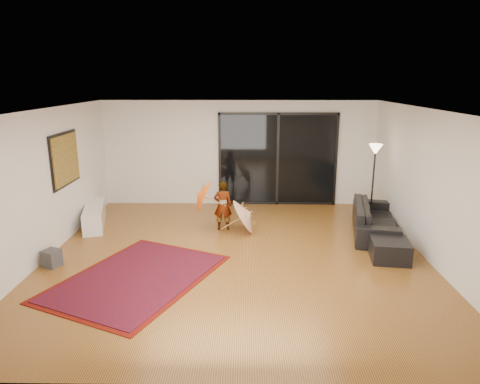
{
  "coord_description": "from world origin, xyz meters",
  "views": [
    {
      "loc": [
        0.18,
        -7.44,
        3.21
      ],
      "look_at": [
        0.07,
        0.54,
        1.1
      ],
      "focal_mm": 32.0,
      "sensor_mm": 36.0,
      "label": 1
    }
  ],
  "objects_px": {
    "sofa": "(375,218)",
    "ottoman": "(390,250)",
    "media_console": "(95,215)",
    "child": "(223,206)"
  },
  "relations": [
    {
      "from": "sofa",
      "to": "ottoman",
      "type": "height_order",
      "value": "sofa"
    },
    {
      "from": "media_console",
      "to": "ottoman",
      "type": "distance_m",
      "value": 6.35
    },
    {
      "from": "media_console",
      "to": "sofa",
      "type": "relative_size",
      "value": 0.73
    },
    {
      "from": "media_console",
      "to": "sofa",
      "type": "xyz_separation_m",
      "value": [
        6.2,
        -0.43,
        0.1
      ]
    },
    {
      "from": "sofa",
      "to": "child",
      "type": "distance_m",
      "value": 3.28
    },
    {
      "from": "child",
      "to": "sofa",
      "type": "bearing_deg",
      "value": 175.39
    },
    {
      "from": "media_console",
      "to": "ottoman",
      "type": "bearing_deg",
      "value": -32.42
    },
    {
      "from": "ottoman",
      "to": "child",
      "type": "relative_size",
      "value": 0.61
    },
    {
      "from": "sofa",
      "to": "ottoman",
      "type": "relative_size",
      "value": 3.33
    },
    {
      "from": "ottoman",
      "to": "child",
      "type": "distance_m",
      "value": 3.54
    }
  ]
}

